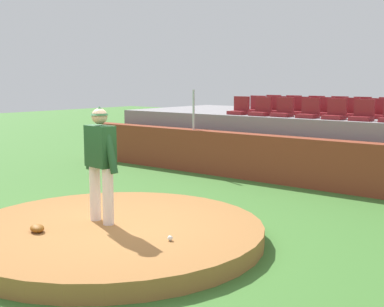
% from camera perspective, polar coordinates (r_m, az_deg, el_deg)
% --- Properties ---
extents(ground_plane, '(60.00, 60.00, 0.00)m').
position_cam_1_polar(ground_plane, '(8.19, -8.77, -9.63)').
color(ground_plane, '#3F742E').
extents(pitchers_mound, '(4.70, 4.70, 0.26)m').
position_cam_1_polar(pitchers_mound, '(8.15, -8.79, -8.75)').
color(pitchers_mound, '#A16936').
rests_on(pitchers_mound, ground_plane).
extents(pitcher, '(0.81, 0.33, 1.84)m').
position_cam_1_polar(pitcher, '(8.07, -10.20, -0.26)').
color(pitcher, silver).
rests_on(pitcher, pitchers_mound).
extents(baseball, '(0.07, 0.07, 0.07)m').
position_cam_1_polar(baseball, '(7.25, -2.47, -9.44)').
color(baseball, white).
rests_on(baseball, pitchers_mound).
extents(fielding_glove, '(0.35, 0.30, 0.11)m').
position_cam_1_polar(fielding_glove, '(7.98, -16.93, -8.00)').
color(fielding_glove, brown).
rests_on(fielding_glove, pitchers_mound).
extents(brick_barrier, '(13.28, 0.40, 1.16)m').
position_cam_1_polar(brick_barrier, '(12.48, 10.56, -0.78)').
color(brick_barrier, brown).
rests_on(brick_barrier, ground_plane).
extents(fence_post_left, '(0.06, 0.06, 1.09)m').
position_cam_1_polar(fence_post_left, '(13.93, 0.18, 4.93)').
color(fence_post_left, silver).
rests_on(fence_post_left, brick_barrier).
extents(bleacher_platform, '(12.31, 4.41, 1.55)m').
position_cam_1_polar(bleacher_platform, '(14.93, 15.57, 1.27)').
color(bleacher_platform, gray).
rests_on(bleacher_platform, ground_plane).
extents(stadium_chair_0, '(0.48, 0.44, 0.50)m').
position_cam_1_polar(stadium_chair_0, '(14.38, 5.34, 5.00)').
color(stadium_chair_0, maroon).
rests_on(stadium_chair_0, bleacher_platform).
extents(stadium_chair_1, '(0.48, 0.44, 0.50)m').
position_cam_1_polar(stadium_chair_1, '(13.96, 7.77, 4.87)').
color(stadium_chair_1, maroon).
rests_on(stadium_chair_1, bleacher_platform).
extents(stadium_chair_2, '(0.48, 0.44, 0.50)m').
position_cam_1_polar(stadium_chair_2, '(13.68, 10.17, 4.74)').
color(stadium_chair_2, maroon).
rests_on(stadium_chair_2, bleacher_platform).
extents(stadium_chair_3, '(0.48, 0.44, 0.50)m').
position_cam_1_polar(stadium_chair_3, '(13.33, 12.94, 4.58)').
color(stadium_chair_3, maroon).
rests_on(stadium_chair_3, bleacher_platform).
extents(stadium_chair_4, '(0.48, 0.44, 0.50)m').
position_cam_1_polar(stadium_chair_4, '(13.01, 15.73, 4.40)').
color(stadium_chair_4, maroon).
rests_on(stadium_chair_4, bleacher_platform).
extents(stadium_chair_5, '(0.48, 0.44, 0.50)m').
position_cam_1_polar(stadium_chair_5, '(12.77, 18.52, 4.21)').
color(stadium_chair_5, maroon).
rests_on(stadium_chair_5, bleacher_platform).
extents(stadium_chair_7, '(0.48, 0.44, 0.50)m').
position_cam_1_polar(stadium_chair_7, '(15.15, 7.18, 5.13)').
color(stadium_chair_7, maroon).
rests_on(stadium_chair_7, bleacher_platform).
extents(stadium_chair_8, '(0.48, 0.44, 0.50)m').
position_cam_1_polar(stadium_chair_8, '(14.80, 9.45, 5.01)').
color(stadium_chair_8, maroon).
rests_on(stadium_chair_8, bleacher_platform).
extents(stadium_chair_9, '(0.48, 0.44, 0.50)m').
position_cam_1_polar(stadium_chair_9, '(14.43, 12.00, 4.87)').
color(stadium_chair_9, maroon).
rests_on(stadium_chair_9, bleacher_platform).
extents(stadium_chair_10, '(0.48, 0.44, 0.50)m').
position_cam_1_polar(stadium_chair_10, '(14.14, 14.54, 4.72)').
color(stadium_chair_10, maroon).
rests_on(stadium_chair_10, bleacher_platform).
extents(stadium_chair_11, '(0.48, 0.44, 0.50)m').
position_cam_1_polar(stadium_chair_11, '(13.89, 17.19, 4.56)').
color(stadium_chair_11, maroon).
rests_on(stadium_chair_11, bleacher_platform).
extents(stadium_chair_12, '(0.48, 0.44, 0.50)m').
position_cam_1_polar(stadium_chair_12, '(13.60, 19.95, 4.37)').
color(stadium_chair_12, maroon).
rests_on(stadium_chair_12, bleacher_platform).
extents(stadium_chair_14, '(0.48, 0.44, 0.50)m').
position_cam_1_polar(stadium_chair_14, '(15.90, 8.92, 5.24)').
color(stadium_chair_14, maroon).
rests_on(stadium_chair_14, bleacher_platform).
extents(stadium_chair_15, '(0.48, 0.44, 0.50)m').
position_cam_1_polar(stadium_chair_15, '(15.53, 11.12, 5.11)').
color(stadium_chair_15, maroon).
rests_on(stadium_chair_15, bleacher_platform).
extents(stadium_chair_16, '(0.48, 0.44, 0.50)m').
position_cam_1_polar(stadium_chair_16, '(15.25, 13.56, 4.99)').
color(stadium_chair_16, maroon).
rests_on(stadium_chair_16, bleacher_platform).
extents(stadium_chair_17, '(0.48, 0.44, 0.50)m').
position_cam_1_polar(stadium_chair_17, '(14.97, 16.00, 4.84)').
color(stadium_chair_17, maroon).
rests_on(stadium_chair_17, bleacher_platform).
extents(stadium_chair_18, '(0.48, 0.44, 0.50)m').
position_cam_1_polar(stadium_chair_18, '(14.69, 18.35, 4.69)').
color(stadium_chair_18, maroon).
rests_on(stadium_chair_18, bleacher_platform).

